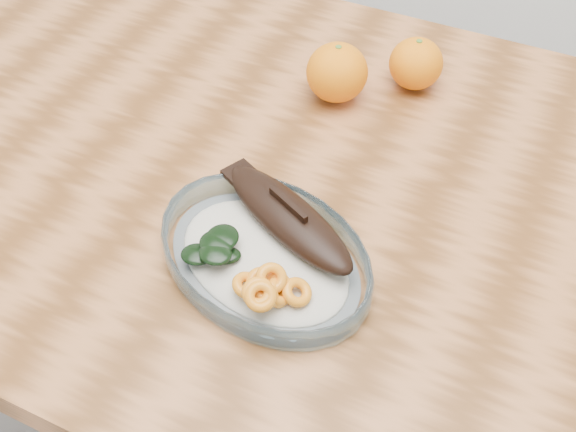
# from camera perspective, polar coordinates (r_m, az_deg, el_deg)

# --- Properties ---
(dining_table) EXTENTS (1.20, 0.80, 0.75)m
(dining_table) POSITION_cam_1_polar(r_m,az_deg,el_deg) (0.97, -1.33, -0.12)
(dining_table) COLOR brown
(dining_table) RESTS_ON ground
(plated_meal) EXTENTS (0.60, 0.60, 0.07)m
(plated_meal) POSITION_cam_1_polar(r_m,az_deg,el_deg) (0.78, -1.81, -2.93)
(plated_meal) COLOR white
(plated_meal) RESTS_ON dining_table
(orange_left) EXTENTS (0.08, 0.08, 0.08)m
(orange_left) POSITION_cam_1_polar(r_m,az_deg,el_deg) (0.99, 3.89, 11.25)
(orange_left) COLOR #FB6B05
(orange_left) RESTS_ON dining_table
(orange_right) EXTENTS (0.07, 0.07, 0.07)m
(orange_right) POSITION_cam_1_polar(r_m,az_deg,el_deg) (1.02, 10.07, 11.77)
(orange_right) COLOR #FB6B05
(orange_right) RESTS_ON dining_table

